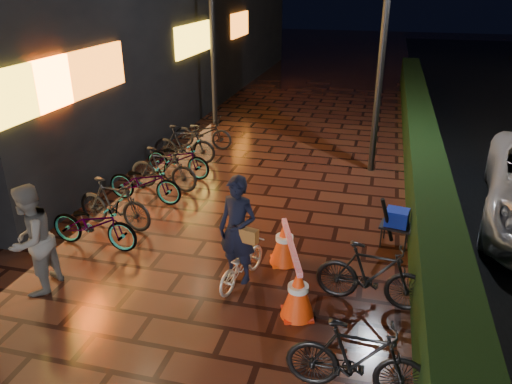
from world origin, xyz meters
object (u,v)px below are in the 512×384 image
(cyclist, at_px, (239,246))
(cart_assembly, at_px, (396,220))
(traffic_barrier, at_px, (291,265))
(bystander_person, at_px, (31,240))

(cyclist, xyz_separation_m, cart_assembly, (2.28, 1.82, -0.16))
(cyclist, bearing_deg, traffic_barrier, 8.62)
(traffic_barrier, bearing_deg, cart_assembly, 48.27)
(cyclist, xyz_separation_m, traffic_barrier, (0.76, 0.12, -0.28))
(bystander_person, xyz_separation_m, cart_assembly, (5.16, 2.72, -0.35))
(bystander_person, xyz_separation_m, traffic_barrier, (3.64, 1.02, -0.47))
(cyclist, bearing_deg, cart_assembly, 38.55)
(traffic_barrier, xyz_separation_m, cart_assembly, (1.52, 1.70, 0.12))
(traffic_barrier, bearing_deg, bystander_person, -164.39)
(cart_assembly, bearing_deg, traffic_barrier, -131.73)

